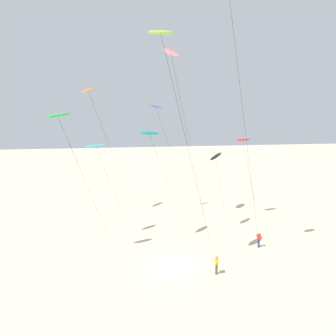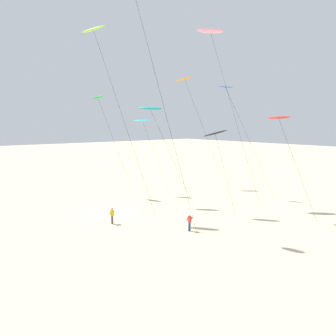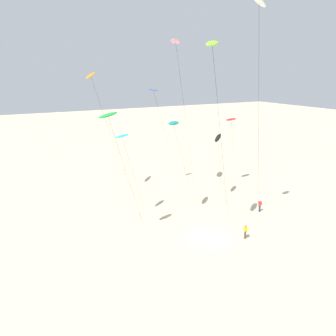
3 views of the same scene
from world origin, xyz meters
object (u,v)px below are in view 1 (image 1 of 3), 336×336
Objects in this scene: kite_cyan at (96,147)px; kite_pink at (171,53)px; kite_orange at (89,92)px; kite_flyer_middle at (217,264)px; kite_green at (58,117)px; kite_teal at (149,133)px; kite_red at (243,140)px; kite_black at (216,157)px; kite_blue at (157,110)px; kite_lime at (161,35)px; kite_flyer_nearest at (259,239)px.

kite_pink is at bearing 23.41° from kite_cyan.
kite_orange is 27.44m from kite_flyer_middle.
kite_green is 1.14× the size of kite_teal.
kite_red is 0.88× the size of kite_teal.
kite_blue is (-5.62, 8.28, 5.76)m from kite_black.
kite_blue is at bearing -2.29° from kite_orange.
kite_pink is at bearing -76.97° from kite_blue.
kite_red is at bearing -21.95° from kite_blue.
kite_orange is 14.65m from kite_green.
kite_pink is at bearing 92.76° from kite_flyer_middle.
kite_orange is 0.86× the size of kite_lime.
kite_blue is 17.81m from kite_green.
kite_teal is at bearing -61.32° from kite_orange.
kite_red is 0.50× the size of kite_pink.
kite_flyer_nearest is (8.24, -14.46, -13.85)m from kite_blue.
kite_blue is 1.09× the size of kite_green.
kite_black is 10.51m from kite_flyer_nearest.
kite_green is 8.42× the size of kite_flyer_middle.
kite_teal is at bearing 89.15° from kite_lime.
kite_lime is at bearing -90.85° from kite_teal.
kite_red is 0.71× the size of kite_blue.
kite_black is 16.98m from kite_lime.
kite_black is 11.54m from kite_blue.
kite_teal is (-8.40, -2.69, 2.96)m from kite_black.
kite_blue reaches higher than kite_red.
kite_red is 0.78× the size of kite_green.
kite_pink is (-9.84, -0.10, 10.67)m from kite_red.
kite_orange reaches higher than kite_flyer_middle.
kite_flyer_middle is (10.72, -19.46, -16.11)m from kite_orange.
kite_lime is 1.92× the size of kite_cyan.
kite_pink is at bearing -179.40° from kite_red.
kite_black is 0.44× the size of kite_pink.
kite_teal reaches higher than kite_red.
kite_orange is at bearing 108.19° from kite_lime.
kite_cyan is at bearing 58.75° from kite_green.
kite_orange is 11.02m from kite_cyan.
kite_flyer_nearest is (11.13, 3.72, -18.94)m from kite_lime.
kite_lime is 12.31× the size of kite_flyer_nearest.
kite_blue is at bearing 124.18° from kite_black.
kite_pink is 12.02m from kite_teal.
kite_lime is (-8.51, -9.90, 10.86)m from kite_black.
kite_flyer_middle is at bearing -121.84° from kite_red.
kite_flyer_middle is (0.70, -14.61, -20.42)m from kite_pink.
kite_black is 5.69× the size of kite_flyer_nearest.
kite_blue reaches higher than kite_green.
kite_cyan is 6.86m from kite_green.
kite_orange is 1.86× the size of kite_black.
kite_blue reaches higher than kite_black.
kite_orange is 27.85m from kite_flyer_nearest.
kite_green is (-12.38, -9.20, -7.72)m from kite_pink.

